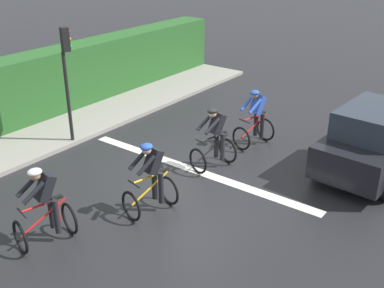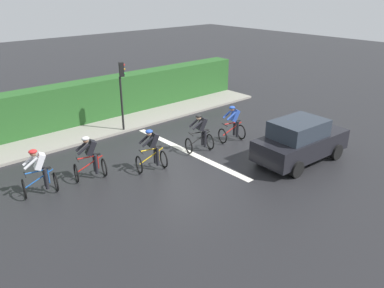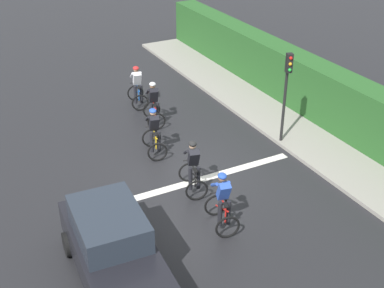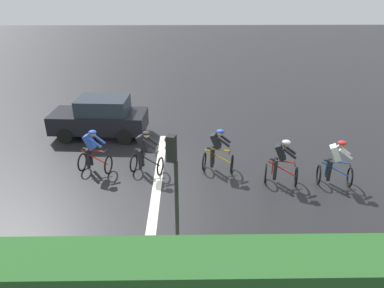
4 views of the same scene
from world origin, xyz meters
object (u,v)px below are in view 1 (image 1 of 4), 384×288
at_px(cyclist_second, 45,207).
at_px(cyclist_mid, 151,179).
at_px(car_black, 375,139).
at_px(traffic_light_near_crossing, 67,69).
at_px(cyclist_trailing, 255,119).
at_px(cyclist_fourth, 215,139).

bearing_deg(cyclist_second, cyclist_mid, -113.49).
bearing_deg(car_black, traffic_light_near_crossing, 25.04).
xyz_separation_m(cyclist_trailing, car_black, (-3.23, -0.42, 0.08)).
height_order(cyclist_trailing, car_black, car_black).
height_order(cyclist_second, car_black, car_black).
relative_size(cyclist_second, traffic_light_near_crossing, 0.50).
bearing_deg(cyclist_fourth, traffic_light_near_crossing, 15.94).
height_order(cyclist_fourth, traffic_light_near_crossing, traffic_light_near_crossing).
relative_size(cyclist_second, cyclist_trailing, 1.00).
bearing_deg(car_black, cyclist_fourth, 34.66).
bearing_deg(cyclist_fourth, cyclist_second, 80.34).
distance_m(cyclist_second, car_black, 8.11).
distance_m(cyclist_fourth, traffic_light_near_crossing, 4.52).
xyz_separation_m(cyclist_trailing, traffic_light_near_crossing, (4.23, 3.06, 1.43)).
distance_m(cyclist_trailing, traffic_light_near_crossing, 5.41).
bearing_deg(car_black, cyclist_second, 59.37).
distance_m(cyclist_second, cyclist_fourth, 4.74).
bearing_deg(cyclist_trailing, car_black, -172.58).
bearing_deg(car_black, cyclist_trailing, 7.42).
bearing_deg(cyclist_mid, traffic_light_near_crossing, -18.36).
xyz_separation_m(cyclist_mid, cyclist_fourth, (0.11, -2.58, 0.00)).
bearing_deg(cyclist_mid, cyclist_second, 66.51).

